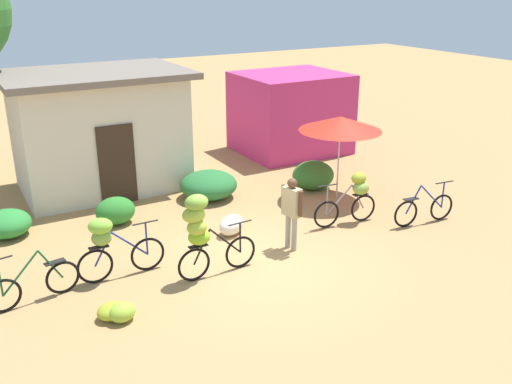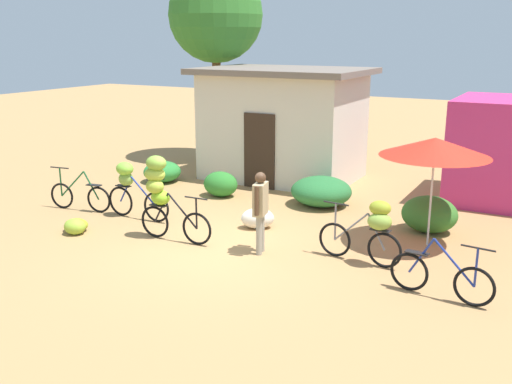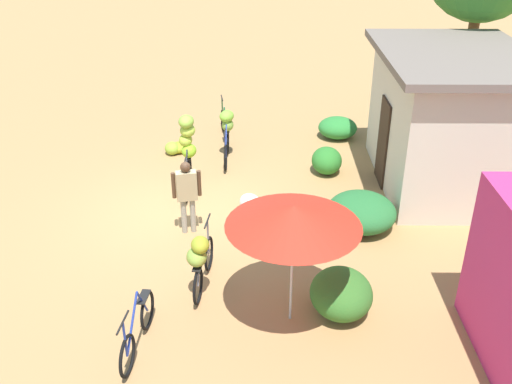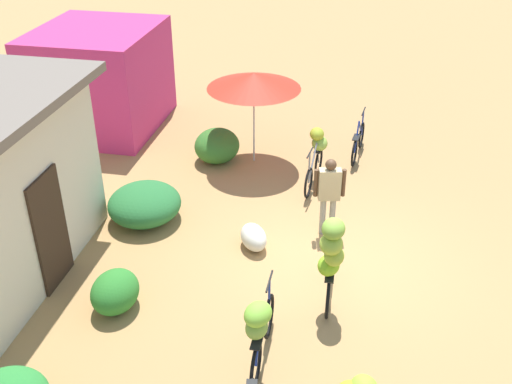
{
  "view_description": "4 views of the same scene",
  "coord_description": "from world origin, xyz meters",
  "px_view_note": "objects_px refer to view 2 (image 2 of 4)",
  "views": [
    {
      "loc": [
        -5.07,
        -8.72,
        5.26
      ],
      "look_at": [
        0.76,
        1.55,
        0.82
      ],
      "focal_mm": 39.81,
      "sensor_mm": 36.0,
      "label": 1
    },
    {
      "loc": [
        5.63,
        -8.86,
        3.92
      ],
      "look_at": [
        0.21,
        1.12,
        0.88
      ],
      "focal_mm": 40.77,
      "sensor_mm": 36.0,
      "label": 2
    },
    {
      "loc": [
        10.81,
        1.62,
        6.23
      ],
      "look_at": [
        0.45,
        1.53,
        0.72
      ],
      "focal_mm": 40.46,
      "sensor_mm": 36.0,
      "label": 3
    },
    {
      "loc": [
        -8.88,
        -0.41,
        6.5
      ],
      "look_at": [
        0.24,
        1.42,
        1.08
      ],
      "focal_mm": 42.92,
      "sensor_mm": 36.0,
      "label": 4
    }
  ],
  "objects_px": {
    "bicycle_near_pile": "(130,185)",
    "bicycle_by_shop": "(372,227)",
    "bicycle_center_loaded": "(161,190)",
    "bicycle_rightmost": "(441,277)",
    "bicycle_leftmost": "(80,196)",
    "banana_pile_on_ground": "(75,226)",
    "building_low": "(283,123)",
    "produce_sack": "(258,218)",
    "person_vendor": "(260,205)",
    "market_umbrella": "(435,147)",
    "tree_behind_building": "(216,16)"
  },
  "relations": [
    {
      "from": "bicycle_near_pile",
      "to": "bicycle_by_shop",
      "type": "xyz_separation_m",
      "value": [
        5.56,
        -0.15,
        -0.05
      ]
    },
    {
      "from": "bicycle_center_loaded",
      "to": "bicycle_by_shop",
      "type": "distance_m",
      "value": 4.14
    },
    {
      "from": "bicycle_near_pile",
      "to": "bicycle_center_loaded",
      "type": "bearing_deg",
      "value": -28.81
    },
    {
      "from": "bicycle_rightmost",
      "to": "bicycle_center_loaded",
      "type": "bearing_deg",
      "value": 178.29
    },
    {
      "from": "bicycle_near_pile",
      "to": "bicycle_by_shop",
      "type": "distance_m",
      "value": 5.57
    },
    {
      "from": "bicycle_leftmost",
      "to": "banana_pile_on_ground",
      "type": "xyz_separation_m",
      "value": [
        1.09,
        -1.24,
        -0.2
      ]
    },
    {
      "from": "bicycle_near_pile",
      "to": "bicycle_by_shop",
      "type": "height_order",
      "value": "bicycle_near_pile"
    },
    {
      "from": "building_low",
      "to": "banana_pile_on_ground",
      "type": "relative_size",
      "value": 6.89
    },
    {
      "from": "bicycle_rightmost",
      "to": "building_low",
      "type": "bearing_deg",
      "value": 133.05
    },
    {
      "from": "bicycle_leftmost",
      "to": "banana_pile_on_ground",
      "type": "distance_m",
      "value": 1.66
    },
    {
      "from": "produce_sack",
      "to": "person_vendor",
      "type": "relative_size",
      "value": 0.45
    },
    {
      "from": "bicycle_near_pile",
      "to": "market_umbrella",
      "type": "bearing_deg",
      "value": 12.15
    },
    {
      "from": "tree_behind_building",
      "to": "bicycle_leftmost",
      "type": "bearing_deg",
      "value": -86.99
    },
    {
      "from": "tree_behind_building",
      "to": "bicycle_by_shop",
      "type": "height_order",
      "value": "tree_behind_building"
    },
    {
      "from": "tree_behind_building",
      "to": "bicycle_leftmost",
      "type": "relative_size",
      "value": 3.75
    },
    {
      "from": "bicycle_rightmost",
      "to": "bicycle_by_shop",
      "type": "bearing_deg",
      "value": 149.14
    },
    {
      "from": "banana_pile_on_ground",
      "to": "tree_behind_building",
      "type": "bearing_deg",
      "value": 100.4
    },
    {
      "from": "bicycle_leftmost",
      "to": "person_vendor",
      "type": "bearing_deg",
      "value": -5.0
    },
    {
      "from": "bicycle_leftmost",
      "to": "bicycle_center_loaded",
      "type": "bearing_deg",
      "value": -12.89
    },
    {
      "from": "tree_behind_building",
      "to": "market_umbrella",
      "type": "distance_m",
      "value": 9.81
    },
    {
      "from": "bicycle_near_pile",
      "to": "banana_pile_on_ground",
      "type": "height_order",
      "value": "bicycle_near_pile"
    },
    {
      "from": "bicycle_leftmost",
      "to": "produce_sack",
      "type": "height_order",
      "value": "bicycle_leftmost"
    },
    {
      "from": "tree_behind_building",
      "to": "bicycle_rightmost",
      "type": "relative_size",
      "value": 3.72
    },
    {
      "from": "bicycle_leftmost",
      "to": "bicycle_near_pile",
      "type": "height_order",
      "value": "bicycle_near_pile"
    },
    {
      "from": "tree_behind_building",
      "to": "bicycle_near_pile",
      "type": "xyz_separation_m",
      "value": [
        1.75,
        -6.4,
        -3.8
      ]
    },
    {
      "from": "bicycle_center_loaded",
      "to": "bicycle_rightmost",
      "type": "bearing_deg",
      "value": -1.71
    },
    {
      "from": "produce_sack",
      "to": "person_vendor",
      "type": "distance_m",
      "value": 1.63
    },
    {
      "from": "produce_sack",
      "to": "bicycle_near_pile",
      "type": "bearing_deg",
      "value": -166.88
    },
    {
      "from": "bicycle_by_shop",
      "to": "bicycle_center_loaded",
      "type": "bearing_deg",
      "value": -170.75
    },
    {
      "from": "tree_behind_building",
      "to": "market_umbrella",
      "type": "relative_size",
      "value": 2.87
    },
    {
      "from": "bicycle_near_pile",
      "to": "bicycle_leftmost",
      "type": "bearing_deg",
      "value": -173.65
    },
    {
      "from": "building_low",
      "to": "person_vendor",
      "type": "xyz_separation_m",
      "value": [
        2.31,
        -5.69,
        -0.62
      ]
    },
    {
      "from": "building_low",
      "to": "banana_pile_on_ground",
      "type": "height_order",
      "value": "building_low"
    },
    {
      "from": "building_low",
      "to": "bicycle_leftmost",
      "type": "bearing_deg",
      "value": -117.01
    },
    {
      "from": "building_low",
      "to": "bicycle_near_pile",
      "type": "relative_size",
      "value": 2.73
    },
    {
      "from": "bicycle_leftmost",
      "to": "bicycle_near_pile",
      "type": "bearing_deg",
      "value": 6.35
    },
    {
      "from": "produce_sack",
      "to": "person_vendor",
      "type": "xyz_separation_m",
      "value": [
        0.74,
        -1.26,
        0.73
      ]
    },
    {
      "from": "banana_pile_on_ground",
      "to": "produce_sack",
      "type": "distance_m",
      "value": 3.78
    },
    {
      "from": "banana_pile_on_ground",
      "to": "bicycle_near_pile",
      "type": "bearing_deg",
      "value": 77.23
    },
    {
      "from": "building_low",
      "to": "bicycle_near_pile",
      "type": "bearing_deg",
      "value": -104.04
    },
    {
      "from": "building_low",
      "to": "produce_sack",
      "type": "height_order",
      "value": "building_low"
    },
    {
      "from": "bicycle_rightmost",
      "to": "person_vendor",
      "type": "xyz_separation_m",
      "value": [
        -3.36,
        0.39,
        0.6
      ]
    },
    {
      "from": "bicycle_leftmost",
      "to": "banana_pile_on_ground",
      "type": "bearing_deg",
      "value": -48.7
    },
    {
      "from": "building_low",
      "to": "bicycle_rightmost",
      "type": "distance_m",
      "value": 8.4
    },
    {
      "from": "bicycle_by_shop",
      "to": "bicycle_rightmost",
      "type": "relative_size",
      "value": 0.99
    },
    {
      "from": "produce_sack",
      "to": "bicycle_rightmost",
      "type": "bearing_deg",
      "value": -21.88
    },
    {
      "from": "bicycle_leftmost",
      "to": "bicycle_rightmost",
      "type": "xyz_separation_m",
      "value": [
        8.35,
        -0.82,
        0.0
      ]
    },
    {
      "from": "tree_behind_building",
      "to": "bicycle_center_loaded",
      "type": "relative_size",
      "value": 3.59
    },
    {
      "from": "bicycle_by_shop",
      "to": "banana_pile_on_ground",
      "type": "xyz_separation_m",
      "value": [
        -5.88,
        -1.24,
        -0.56
      ]
    },
    {
      "from": "produce_sack",
      "to": "bicycle_by_shop",
      "type": "bearing_deg",
      "value": -16.78
    }
  ]
}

